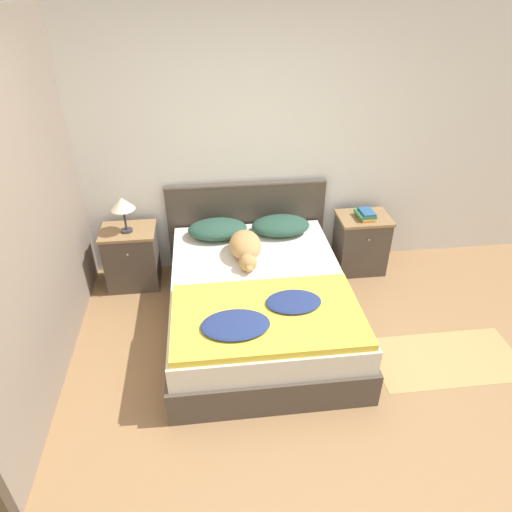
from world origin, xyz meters
TOP-DOWN VIEW (x-y plane):
  - ground_plane at (0.00, 0.00)m, footprint 16.00×16.00m
  - wall_back at (0.00, 2.13)m, footprint 9.00×0.06m
  - wall_side_left at (-1.55, 1.05)m, footprint 0.06×3.10m
  - bed at (0.07, 1.03)m, footprint 1.53×2.00m
  - headboard at (0.07, 2.06)m, footprint 1.61×0.06m
  - nightstand_left at (-1.10, 1.82)m, footprint 0.52×0.41m
  - nightstand_right at (1.23, 1.82)m, footprint 0.52×0.41m
  - pillow_left at (-0.24, 1.79)m, footprint 0.57×0.38m
  - pillow_right at (0.38, 1.79)m, footprint 0.57×0.38m
  - quilt at (0.06, 0.50)m, footprint 1.42×0.86m
  - dog at (-0.01, 1.39)m, footprint 0.29×0.63m
  - book_stack at (1.23, 1.80)m, footprint 0.18×0.23m
  - table_lamp at (-1.10, 1.80)m, footprint 0.22×0.22m
  - rug at (1.56, 0.43)m, footprint 1.21×0.61m

SIDE VIEW (x-z plane):
  - ground_plane at x=0.00m, z-range 0.00..0.00m
  - rug at x=1.56m, z-range 0.00..0.00m
  - bed at x=0.07m, z-range 0.00..0.51m
  - nightstand_left at x=-1.10m, z-range 0.00..0.62m
  - nightstand_right at x=1.23m, z-range 0.00..0.62m
  - headboard at x=0.07m, z-range 0.02..0.97m
  - quilt at x=0.06m, z-range 0.50..0.60m
  - pillow_left at x=-0.24m, z-range 0.51..0.67m
  - pillow_right at x=0.38m, z-range 0.51..0.67m
  - dog at x=-0.01m, z-range 0.50..0.72m
  - book_stack at x=1.23m, z-range 0.62..0.70m
  - table_lamp at x=-1.10m, z-range 0.72..1.07m
  - wall_back at x=0.00m, z-range 0.00..2.55m
  - wall_side_left at x=-1.55m, z-range 0.00..2.55m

